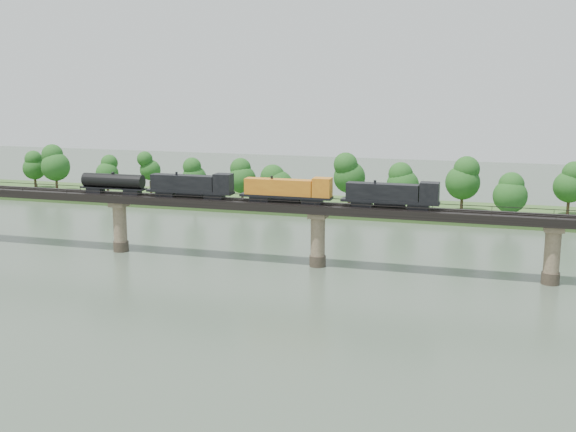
# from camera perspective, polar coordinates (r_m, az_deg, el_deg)

# --- Properties ---
(ground) EXTENTS (400.00, 400.00, 0.00)m
(ground) POSITION_cam_1_polar(r_m,az_deg,el_deg) (104.25, -1.70, -8.14)
(ground) COLOR #384737
(ground) RESTS_ON ground
(far_bank) EXTENTS (300.00, 24.00, 1.60)m
(far_bank) POSITION_cam_1_polar(r_m,az_deg,el_deg) (184.18, 6.51, 0.61)
(far_bank) COLOR #2F4F1F
(far_bank) RESTS_ON ground
(bridge) EXTENTS (236.00, 30.00, 11.50)m
(bridge) POSITION_cam_1_polar(r_m,az_deg,el_deg) (130.48, 2.37, -1.66)
(bridge) COLOR #473A2D
(bridge) RESTS_ON ground
(bridge_superstructure) EXTENTS (220.00, 4.90, 0.75)m
(bridge_superstructure) POSITION_cam_1_polar(r_m,az_deg,el_deg) (129.21, 2.39, 1.08)
(bridge_superstructure) COLOR black
(bridge_superstructure) RESTS_ON bridge
(far_treeline) EXTENTS (289.06, 17.54, 13.60)m
(far_treeline) POSITION_cam_1_polar(r_m,az_deg,el_deg) (180.10, 3.75, 3.01)
(far_treeline) COLOR #382619
(far_treeline) RESTS_ON far_bank
(freight_train) EXTENTS (69.17, 2.69, 4.76)m
(freight_train) POSITION_cam_1_polar(r_m,az_deg,el_deg) (132.29, -2.71, 2.18)
(freight_train) COLOR black
(freight_train) RESTS_ON bridge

